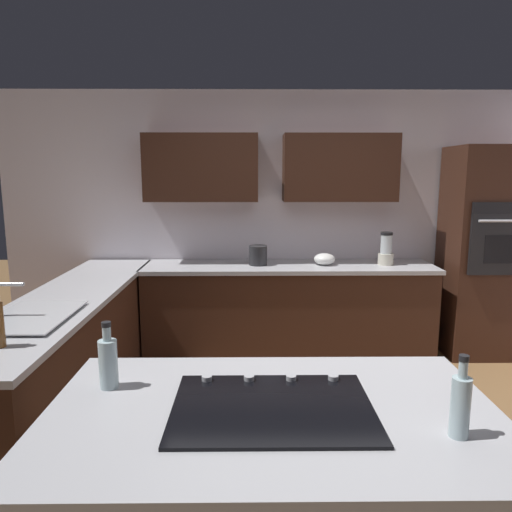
% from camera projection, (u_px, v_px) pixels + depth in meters
% --- Properties ---
extents(ground_plane, '(14.00, 14.00, 0.00)m').
position_uv_depth(ground_plane, '(323.00, 449.00, 3.14)').
color(ground_plane, brown).
extents(wall_back, '(6.00, 0.44, 2.60)m').
position_uv_depth(wall_back, '(290.00, 208.00, 4.91)').
color(wall_back, silver).
rests_on(wall_back, ground).
extents(lower_cabinets_back, '(2.80, 0.60, 0.86)m').
position_uv_depth(lower_cabinets_back, '(288.00, 311.00, 4.76)').
color(lower_cabinets_back, '#381E14').
rests_on(lower_cabinets_back, ground).
extents(countertop_back, '(2.84, 0.64, 0.04)m').
position_uv_depth(countertop_back, '(289.00, 267.00, 4.68)').
color(countertop_back, '#B2B2B7').
rests_on(countertop_back, lower_cabinets_back).
extents(lower_cabinets_side, '(0.60, 2.90, 0.86)m').
position_uv_depth(lower_cabinets_side, '(71.00, 356.00, 3.59)').
color(lower_cabinets_side, '#381E14').
rests_on(lower_cabinets_side, ground).
extents(countertop_side, '(0.64, 2.94, 0.04)m').
position_uv_depth(countertop_side, '(67.00, 298.00, 3.51)').
color(countertop_side, '#B2B2B7').
rests_on(countertop_side, lower_cabinets_side).
extents(island_top, '(1.73, 1.04, 0.04)m').
position_uv_depth(island_top, '(272.00, 414.00, 1.82)').
color(island_top, '#B2B2B7').
rests_on(island_top, island_base).
extents(wall_oven, '(0.80, 0.66, 2.04)m').
position_uv_depth(wall_oven, '(488.00, 252.00, 4.68)').
color(wall_oven, '#381E14').
rests_on(wall_oven, ground).
extents(sink_unit, '(0.46, 0.70, 0.23)m').
position_uv_depth(sink_unit, '(30.00, 316.00, 2.94)').
color(sink_unit, '#515456').
rests_on(sink_unit, countertop_side).
extents(cooktop, '(0.76, 0.56, 0.03)m').
position_uv_depth(cooktop, '(272.00, 407.00, 1.82)').
color(cooktop, black).
rests_on(cooktop, island_top).
extents(blender, '(0.15, 0.15, 0.32)m').
position_uv_depth(blender, '(386.00, 251.00, 4.67)').
color(blender, beige).
rests_on(blender, countertop_back).
extents(mixing_bowl, '(0.21, 0.21, 0.11)m').
position_uv_depth(mixing_bowl, '(324.00, 259.00, 4.68)').
color(mixing_bowl, white).
rests_on(mixing_bowl, countertop_back).
extents(kettle, '(0.18, 0.18, 0.19)m').
position_uv_depth(kettle, '(258.00, 255.00, 4.66)').
color(kettle, '#262628').
rests_on(kettle, countertop_back).
extents(oil_bottle, '(0.08, 0.08, 0.28)m').
position_uv_depth(oil_bottle, '(108.00, 362.00, 1.99)').
color(oil_bottle, silver).
rests_on(oil_bottle, island_top).
extents(second_bottle, '(0.07, 0.07, 0.29)m').
position_uv_depth(second_bottle, '(460.00, 404.00, 1.61)').
color(second_bottle, silver).
rests_on(second_bottle, island_top).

